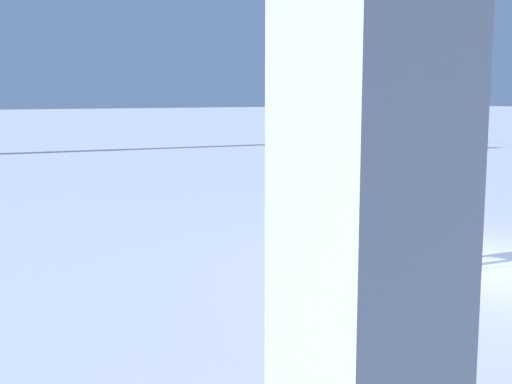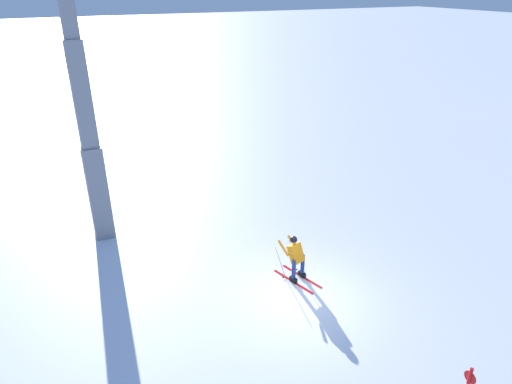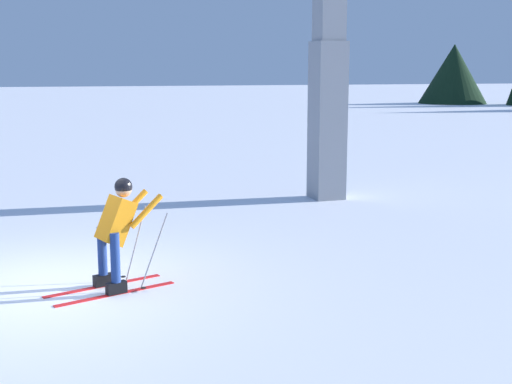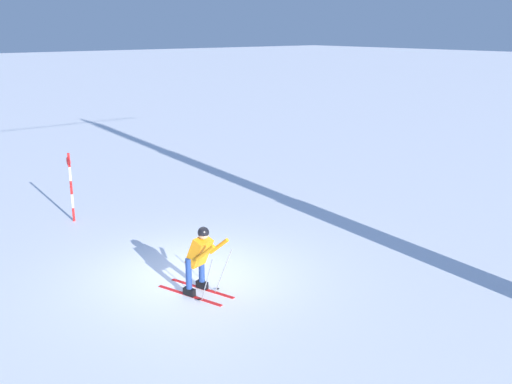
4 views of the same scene
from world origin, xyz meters
name	(u,v)px [view 2 (image 2 of 4)]	position (x,y,z in m)	size (l,w,h in m)	color
ground_plane	(300,299)	(0.00, 0.00, 0.00)	(260.00, 260.00, 0.00)	white
skier_carving_main	(296,255)	(0.43, 1.05, 0.90)	(1.06, 1.82, 1.69)	red
lift_tower_near	(85,114)	(-4.91, 6.68, 4.88)	(0.72, 2.86, 11.61)	gray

